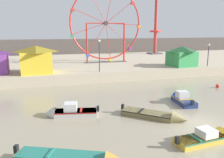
{
  "coord_description": "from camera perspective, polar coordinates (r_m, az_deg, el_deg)",
  "views": [
    {
      "loc": [
        -11.03,
        -14.14,
        6.79
      ],
      "look_at": [
        -4.24,
        8.01,
        2.05
      ],
      "focal_mm": 38.29,
      "sensor_mm": 36.0,
      "label": 1
    }
  ],
  "objects": [
    {
      "name": "distant_town_skyline",
      "position": [
        68.11,
        -7.75,
        7.6
      ],
      "size": [
        140.0,
        3.0,
        4.4
      ],
      "primitive_type": "cube",
      "color": "#564C47",
      "rests_on": "ground_plane"
    },
    {
      "name": "carnival_booth_yellow_awning",
      "position": [
        32.24,
        -17.61,
        4.58
      ],
      "size": [
        4.2,
        3.91,
        3.53
      ],
      "rotation": [
        0.0,
        0.0,
        0.01
      ],
      "color": "yellow",
      "rests_on": "quay_promenade"
    },
    {
      "name": "carnival_booth_green_kiosk",
      "position": [
        38.4,
        16.3,
        5.34
      ],
      "size": [
        4.19,
        4.15,
        3.07
      ],
      "rotation": [
        0.0,
        0.0,
        0.08
      ],
      "color": "#33934C",
      "rests_on": "quay_promenade"
    },
    {
      "name": "motorboat_mustard_yellow",
      "position": [
        16.48,
        22.4,
        -12.67
      ],
      "size": [
        4.42,
        1.54,
        1.25
      ],
      "rotation": [
        0.0,
        0.0,
        0.08
      ],
      "color": "gold",
      "rests_on": "ground_plane"
    },
    {
      "name": "ground_plane",
      "position": [
        19.18,
        19.81,
        -9.89
      ],
      "size": [
        240.0,
        240.0,
        0.0
      ],
      "primitive_type": "plane",
      "color": "gray"
    },
    {
      "name": "motorboat_navy_blue",
      "position": [
        23.95,
        16.14,
        -4.51
      ],
      "size": [
        1.72,
        3.98,
        1.51
      ],
      "rotation": [
        0.0,
        0.0,
        1.45
      ],
      "color": "navy",
      "rests_on": "ground_plane"
    },
    {
      "name": "motorboat_pale_grey",
      "position": [
        19.71,
        -10.71,
        -7.8
      ],
      "size": [
        4.48,
        2.15,
        1.48
      ],
      "rotation": [
        0.0,
        0.0,
        2.92
      ],
      "color": "silver",
      "rests_on": "ground_plane"
    },
    {
      "name": "mooring_buoy_orange",
      "position": [
        31.41,
        23.9,
        -1.52
      ],
      "size": [
        0.44,
        0.44,
        0.44
      ],
      "primitive_type": "sphere",
      "color": "red",
      "rests_on": "ground_plane"
    },
    {
      "name": "promenade_lamp_near",
      "position": [
        31.71,
        -3.06,
        6.66
      ],
      "size": [
        0.32,
        0.32,
        4.26
      ],
      "color": "#2D2D33",
      "rests_on": "quay_promenade"
    },
    {
      "name": "promenade_lamp_far",
      "position": [
        39.69,
        22.04,
        6.14
      ],
      "size": [
        0.32,
        0.32,
        3.42
      ],
      "color": "#2D2D33",
      "rests_on": "quay_promenade"
    },
    {
      "name": "quay_promenade",
      "position": [
        44.47,
        -2.52,
        3.64
      ],
      "size": [
        110.0,
        25.99,
        1.34
      ],
      "primitive_type": "cube",
      "color": "#B7A88E",
      "rests_on": "ground_plane"
    },
    {
      "name": "drop_tower_red_tower",
      "position": [
        57.3,
        10.39,
        12.46
      ],
      "size": [
        2.8,
        2.8,
        16.28
      ],
      "color": "#BC332D",
      "rests_on": "quay_promenade"
    },
    {
      "name": "ferris_wheel_red_frame",
      "position": [
        41.29,
        -1.48,
        12.88
      ],
      "size": [
        12.42,
        1.2,
        12.75
      ],
      "color": "red",
      "rests_on": "quay_promenade"
    },
    {
      "name": "motorboat_olive_wood",
      "position": [
        19.22,
        11.24,
        -8.65
      ],
      "size": [
        4.61,
        4.46,
        1.2
      ],
      "rotation": [
        0.0,
        0.0,
        5.53
      ],
      "color": "olive",
      "rests_on": "ground_plane"
    }
  ]
}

